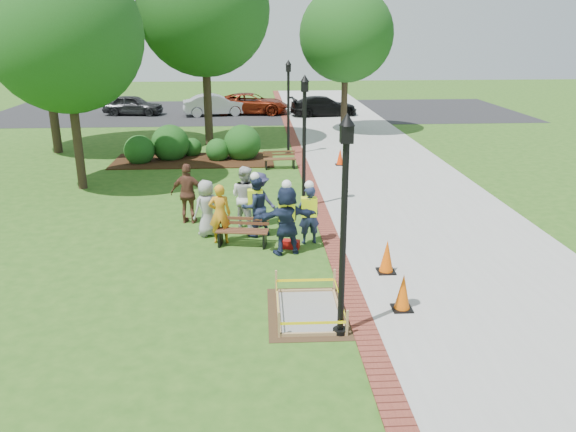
{
  "coord_description": "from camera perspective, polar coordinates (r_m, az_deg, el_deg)",
  "views": [
    {
      "loc": [
        -0.35,
        -12.49,
        5.65
      ],
      "look_at": [
        0.5,
        1.2,
        1.0
      ],
      "focal_mm": 35.0,
      "sensor_mm": 36.0,
      "label": 1
    }
  ],
  "objects": [
    {
      "name": "cone_front",
      "position": [
        12.0,
        11.59,
        -7.67
      ],
      "size": [
        0.41,
        0.41,
        0.82
      ],
      "color": "black",
      "rests_on": "ground"
    },
    {
      "name": "brick_edging",
      "position": [
        23.28,
        1.73,
        4.71
      ],
      "size": [
        0.5,
        60.0,
        0.03
      ],
      "primitive_type": "cube",
      "color": "maroon",
      "rests_on": "ground"
    },
    {
      "name": "shrub_d",
      "position": [
        25.44,
        -4.61,
        5.83
      ],
      "size": [
        1.65,
        1.65,
        1.65
      ],
      "primitive_type": "sphere",
      "color": "#1B4814",
      "rests_on": "ground"
    },
    {
      "name": "cone_back",
      "position": [
        13.67,
        10.0,
        -4.15
      ],
      "size": [
        0.42,
        0.42,
        0.84
      ],
      "color": "black",
      "rests_on": "ground"
    },
    {
      "name": "casual_person_e",
      "position": [
        16.55,
        -2.92,
        1.69
      ],
      "size": [
        0.62,
        0.55,
        1.62
      ],
      "color": "#2C2B4C",
      "rests_on": "ground"
    },
    {
      "name": "shrub_c",
      "position": [
        25.24,
        -7.12,
        5.64
      ],
      "size": [
        1.05,
        1.05,
        1.05
      ],
      "primitive_type": "sphere",
      "color": "#1B4814",
      "rests_on": "ground"
    },
    {
      "name": "parked_car_d",
      "position": [
        37.94,
        3.61,
        10.12
      ],
      "size": [
        2.36,
        4.47,
        1.4
      ],
      "primitive_type": "imported",
      "rotation": [
        0.0,
        0.0,
        1.69
      ],
      "color": "black",
      "rests_on": "ground"
    },
    {
      "name": "casual_person_a",
      "position": [
        15.91,
        -8.26,
        0.8
      ],
      "size": [
        0.61,
        0.58,
        1.61
      ],
      "color": "gray",
      "rests_on": "ground"
    },
    {
      "name": "ground",
      "position": [
        13.72,
        -1.78,
        -5.61
      ],
      "size": [
        100.0,
        100.0,
        0.0
      ],
      "primitive_type": "plane",
      "color": "#285116",
      "rests_on": "ground"
    },
    {
      "name": "hivis_worker_b",
      "position": [
        15.15,
        2.14,
        0.37
      ],
      "size": [
        0.57,
        0.43,
        1.77
      ],
      "color": "#1D2D4B",
      "rests_on": "ground"
    },
    {
      "name": "shrub_a",
      "position": [
        25.38,
        -14.77,
        5.24
      ],
      "size": [
        1.31,
        1.31,
        1.31
      ],
      "primitive_type": "sphere",
      "color": "#1B4814",
      "rests_on": "ground"
    },
    {
      "name": "hivis_worker_c",
      "position": [
        15.69,
        -3.33,
        1.16
      ],
      "size": [
        0.65,
        0.55,
        1.86
      ],
      "color": "#17273C",
      "rests_on": "ground"
    },
    {
      "name": "bench_far",
      "position": [
        23.51,
        -0.86,
        5.39
      ],
      "size": [
        1.36,
        0.54,
        0.72
      ],
      "color": "brown",
      "rests_on": "ground"
    },
    {
      "name": "shrub_e",
      "position": [
        26.31,
        -9.69,
        6.05
      ],
      "size": [
        0.89,
        0.89,
        0.89
      ],
      "primitive_type": "sphere",
      "color": "#1B4814",
      "rests_on": "ground"
    },
    {
      "name": "bench_near",
      "position": [
        15.21,
        -4.64,
        -2.17
      ],
      "size": [
        1.45,
        0.69,
        0.76
      ],
      "color": "brown",
      "rests_on": "ground"
    },
    {
      "name": "lamp_near",
      "position": [
        10.14,
        5.71,
        0.4
      ],
      "size": [
        0.28,
        0.28,
        4.26
      ],
      "color": "black",
      "rests_on": "ground"
    },
    {
      "name": "parked_car_b",
      "position": [
        38.31,
        -7.33,
        10.09
      ],
      "size": [
        2.74,
        4.93,
        1.52
      ],
      "primitive_type": "imported",
      "rotation": [
        0.0,
        0.0,
        1.73
      ],
      "color": "#B4B5BA",
      "rests_on": "ground"
    },
    {
      "name": "parked_car_c",
      "position": [
        38.77,
        -3.72,
        10.31
      ],
      "size": [
        2.47,
        4.83,
        1.52
      ],
      "primitive_type": "imported",
      "rotation": [
        0.0,
        0.0,
        1.47
      ],
      "color": "maroon",
      "rests_on": "ground"
    },
    {
      "name": "shrub_b",
      "position": [
        25.81,
        -11.78,
        5.68
      ],
      "size": [
        1.67,
        1.67,
        1.67
      ],
      "primitive_type": "sphere",
      "color": "#1B4814",
      "rests_on": "ground"
    },
    {
      "name": "casual_person_c",
      "position": [
        16.43,
        -4.39,
        1.93
      ],
      "size": [
        0.7,
        0.66,
        1.84
      ],
      "color": "silver",
      "rests_on": "ground"
    },
    {
      "name": "toolbox",
      "position": [
        15.04,
        0.32,
        -2.89
      ],
      "size": [
        0.5,
        0.37,
        0.22
      ],
      "primitive_type": "cube",
      "rotation": [
        0.0,
        0.0,
        -0.31
      ],
      "color": "#980D0B",
      "rests_on": "ground"
    },
    {
      "name": "mulch_bed",
      "position": [
        25.27,
        -9.53,
        5.59
      ],
      "size": [
        7.0,
        3.0,
        0.05
      ],
      "primitive_type": "cube",
      "color": "#381E0F",
      "rests_on": "ground"
    },
    {
      "name": "wet_concrete_pad",
      "position": [
        11.73,
        2.14,
        -8.8
      ],
      "size": [
        1.73,
        2.32,
        0.55
      ],
      "color": "#47331E",
      "rests_on": "ground"
    },
    {
      "name": "parked_car_a",
      "position": [
        39.59,
        -15.37,
        9.86
      ],
      "size": [
        2.45,
        4.64,
        1.45
      ],
      "primitive_type": "imported",
      "rotation": [
        0.0,
        0.0,
        1.45
      ],
      "color": "#272729",
      "rests_on": "ground"
    },
    {
      "name": "tree_left",
      "position": [
        21.26,
        -21.75,
        16.73
      ],
      "size": [
        5.28,
        5.28,
        8.02
      ],
      "color": "#3D2D1E",
      "rests_on": "ground"
    },
    {
      "name": "lamp_far",
      "position": [
        25.74,
        0.04,
        11.65
      ],
      "size": [
        0.28,
        0.28,
        4.26
      ],
      "color": "black",
      "rests_on": "ground"
    },
    {
      "name": "casual_person_d",
      "position": [
        17.01,
        -10.1,
        2.24
      ],
      "size": [
        0.64,
        0.48,
        1.82
      ],
      "color": "brown",
      "rests_on": "ground"
    },
    {
      "name": "lamp_mid",
      "position": [
        17.85,
        1.66,
        8.49
      ],
      "size": [
        0.28,
        0.28,
        4.26
      ],
      "color": "black",
      "rests_on": "ground"
    },
    {
      "name": "tree_right",
      "position": [
        31.45,
        5.94,
        17.86
      ],
      "size": [
        5.01,
        5.01,
        7.74
      ],
      "color": "#3D2D1E",
      "rests_on": "ground"
    },
    {
      "name": "sidewalk",
      "position": [
        23.8,
        9.57,
        4.75
      ],
      "size": [
        6.0,
        60.0,
        0.02
      ],
      "primitive_type": "cube",
      "color": "#9E9E99",
      "rests_on": "ground"
    },
    {
      "name": "hivis_worker_a",
      "position": [
        14.41,
        -0.14,
        -0.18
      ],
      "size": [
        0.66,
        0.5,
        1.99
      ],
      "color": "#1C2A49",
      "rests_on": "ground"
    },
    {
      "name": "parking_lot",
      "position": [
        39.9,
        -3.07,
        10.56
      ],
      "size": [
        36.0,
        12.0,
        0.01
      ],
      "primitive_type": "cube",
      "color": "black",
      "rests_on": "ground"
    },
    {
      "name": "cone_far",
      "position": [
        24.13,
        5.31,
        5.96
      ],
      "size": [
        0.37,
        0.37,
        0.73
      ],
      "color": "black",
      "rests_on": "ground"
    },
    {
      "name": "tree_back",
      "position": [
        28.2,
        -8.58,
        20.05
      ],
      "size": [
        6.21,
        6.21,
        9.52
      ],
      "color": "#3D2D1E",
      "rests_on": "ground"
    },
    {
      "name": "casual_person_b",
      "position": [
        15.31,
        -6.94,
        0.21
      ],
      "size": [
        0.54,
        0.36,
        1.65
      ],
      "color": "orange",
      "rests_on": "ground"
    }
  ]
}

